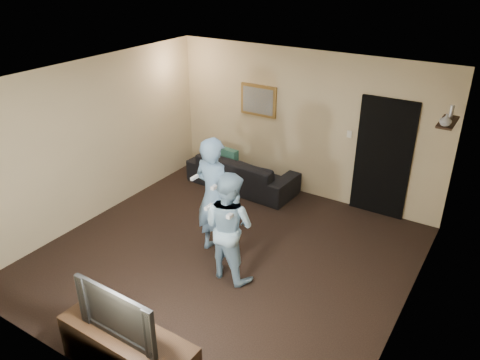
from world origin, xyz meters
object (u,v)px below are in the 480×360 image
Objects in this scene: television at (123,310)px; wii_player_right at (229,226)px; tv_console at (129,352)px; sofa at (242,172)px; wii_player_left at (214,197)px.

wii_player_right reaches higher than television.
tv_console is 2.01m from wii_player_right.
sofa is 1.34× the size of wii_player_right.
wii_player_right reaches higher than sofa.
tv_console is 0.57m from television.
wii_player_right is at bearing -36.37° from wii_player_left.
sofa is at bearing 107.47° from television.
wii_player_left is at bearing 143.63° from wii_player_right.
wii_player_right is at bearing 120.80° from sofa.
sofa is 2.72m from wii_player_right.
wii_player_left reaches higher than tv_console.
sofa reaches higher than tv_console.
wii_player_right is (0.49, -0.36, -0.13)m from wii_player_left.
television reaches higher than tv_console.
wii_player_right is (-0.02, 1.94, 0.52)m from tv_console.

